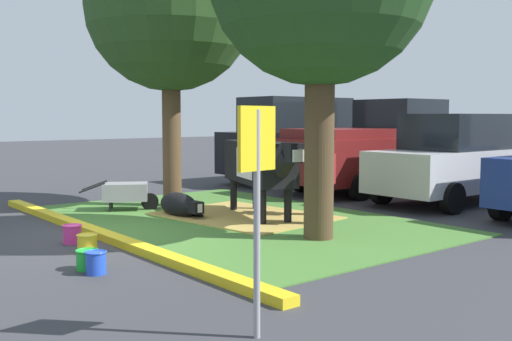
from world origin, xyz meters
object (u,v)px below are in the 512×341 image
(person_handler, at_px, (321,173))
(wheelbarrow, at_px, (127,192))
(sedan_silver, at_px, (455,160))
(calf_lying, at_px, (180,205))
(cow_holstein, at_px, (261,163))
(bucket_pink, at_px, (72,234))
(person_visitor_near, at_px, (326,182))
(pickup_truck_maroon, at_px, (379,149))
(bucket_green, at_px, (87,259))
(parking_sign, at_px, (257,176))
(bucket_blue, at_px, (96,262))
(bucket_yellow, at_px, (87,243))
(suv_black, at_px, (296,140))
(shade_tree_left, at_px, (170,7))

(person_handler, xyz_separation_m, wheelbarrow, (-3.08, -2.62, -0.47))
(sedan_silver, bearing_deg, calf_lying, -110.89)
(cow_holstein, bearing_deg, bucket_pink, -91.30)
(person_visitor_near, height_order, pickup_truck_maroon, pickup_truck_maroon)
(sedan_silver, bearing_deg, wheelbarrow, -119.80)
(cow_holstein, xyz_separation_m, bucket_green, (1.58, -4.17, -0.93))
(person_handler, distance_m, parking_sign, 6.56)
(wheelbarrow, bearing_deg, parking_sign, -18.20)
(bucket_green, distance_m, pickup_truck_maroon, 9.93)
(calf_lying, distance_m, bucket_blue, 4.25)
(person_visitor_near, height_order, bucket_yellow, person_visitor_near)
(bucket_green, bearing_deg, pickup_truck_maroon, 107.81)
(pickup_truck_maroon, bearing_deg, sedan_silver, -10.56)
(wheelbarrow, xyz_separation_m, parking_sign, (7.27, -2.39, 1.06))
(suv_black, bearing_deg, cow_holstein, -48.48)
(pickup_truck_maroon, relative_size, sedan_silver, 1.23)
(cow_holstein, xyz_separation_m, wheelbarrow, (-2.49, -1.57, -0.68))
(person_visitor_near, bearing_deg, calf_lying, -148.06)
(cow_holstein, distance_m, person_visitor_near, 1.43)
(bucket_yellow, bearing_deg, parking_sign, -2.45)
(bucket_pink, bearing_deg, person_visitor_near, 70.80)
(person_visitor_near, relative_size, bucket_pink, 4.99)
(shade_tree_left, bearing_deg, wheelbarrow, -91.91)
(shade_tree_left, distance_m, bucket_green, 6.85)
(bucket_blue, relative_size, sedan_silver, 0.07)
(calf_lying, xyz_separation_m, bucket_yellow, (1.80, -2.65, -0.09))
(bucket_pink, relative_size, pickup_truck_maroon, 0.06)
(calf_lying, height_order, parking_sign, parking_sign)
(wheelbarrow, xyz_separation_m, bucket_blue, (4.35, -2.61, -0.23))
(shade_tree_left, height_order, suv_black, shade_tree_left)
(shade_tree_left, xyz_separation_m, pickup_truck_maroon, (1.01, 5.73, -3.16))
(parking_sign, bearing_deg, wheelbarrow, 161.80)
(sedan_silver, bearing_deg, bucket_blue, -85.37)
(bucket_pink, xyz_separation_m, pickup_truck_maroon, (-1.36, 8.95, 0.96))
(shade_tree_left, bearing_deg, person_handler, 26.90)
(parking_sign, bearing_deg, person_visitor_near, 128.22)
(cow_holstein, distance_m, bucket_pink, 3.82)
(bucket_yellow, xyz_separation_m, bucket_blue, (1.18, -0.39, 0.01))
(person_visitor_near, relative_size, pickup_truck_maroon, 0.28)
(sedan_silver, bearing_deg, shade_tree_left, -124.35)
(bucket_pink, bearing_deg, wheelbarrow, 138.47)
(bucket_green, bearing_deg, bucket_blue, -1.55)
(sedan_silver, bearing_deg, person_handler, -98.40)
(person_visitor_near, bearing_deg, wheelbarrow, -152.82)
(shade_tree_left, relative_size, bucket_green, 20.18)
(shade_tree_left, xyz_separation_m, bucket_pink, (2.37, -3.21, -4.13))
(bucket_green, xyz_separation_m, sedan_silver, (-0.44, 8.93, 0.85))
(suv_black, bearing_deg, pickup_truck_maroon, 6.19)
(person_visitor_near, bearing_deg, pickup_truck_maroon, 119.97)
(wheelbarrow, height_order, suv_black, suv_black)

